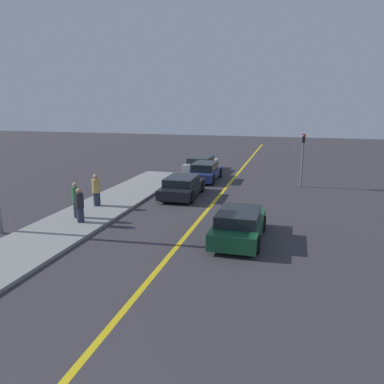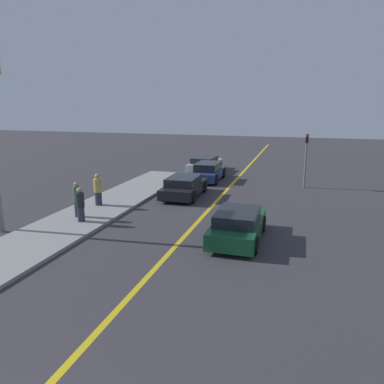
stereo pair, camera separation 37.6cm
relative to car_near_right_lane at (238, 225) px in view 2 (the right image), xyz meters
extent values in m
cube|color=gold|center=(-2.16, 6.16, -0.61)|extent=(0.20, 60.00, 0.01)
cube|color=gray|center=(-7.56, 0.51, -0.55)|extent=(3.14, 24.69, 0.13)
cube|color=#144728|center=(0.00, 0.05, -0.12)|extent=(1.80, 4.16, 0.63)
cube|color=black|center=(0.00, -0.16, 0.42)|extent=(1.58, 2.29, 0.45)
cylinder|color=black|center=(-0.85, 1.34, -0.29)|extent=(0.22, 0.66, 0.66)
cylinder|color=black|center=(0.85, 1.34, -0.29)|extent=(0.22, 0.66, 0.66)
cylinder|color=black|center=(-0.85, -1.24, -0.29)|extent=(0.22, 0.66, 0.66)
cylinder|color=black|center=(0.85, -1.24, -0.29)|extent=(0.22, 0.66, 0.66)
cube|color=black|center=(-4.24, 6.27, -0.14)|extent=(1.96, 4.34, 0.56)
cube|color=black|center=(-4.24, 6.05, 0.37)|extent=(1.69, 2.40, 0.46)
cylinder|color=black|center=(-5.15, 7.58, -0.26)|extent=(0.24, 0.71, 0.71)
cylinder|color=black|center=(-3.39, 7.62, -0.26)|extent=(0.24, 0.71, 0.71)
cylinder|color=black|center=(-5.09, 4.91, -0.26)|extent=(0.24, 0.71, 0.71)
cylinder|color=black|center=(-3.33, 4.96, -0.26)|extent=(0.24, 0.71, 0.71)
cube|color=navy|center=(-4.04, 11.24, -0.14)|extent=(1.77, 4.22, 0.56)
cube|color=black|center=(-4.04, 11.03, 0.41)|extent=(1.54, 2.33, 0.53)
cylinder|color=black|center=(-4.87, 12.53, -0.26)|extent=(0.23, 0.72, 0.72)
cylinder|color=black|center=(-3.23, 12.55, -0.26)|extent=(0.23, 0.72, 0.72)
cylinder|color=black|center=(-4.84, 9.93, -0.26)|extent=(0.23, 0.72, 0.72)
cylinder|color=black|center=(-3.21, 9.95, -0.26)|extent=(0.23, 0.72, 0.72)
cube|color=#9E9EA3|center=(-5.18, 14.68, -0.15)|extent=(2.03, 4.49, 0.60)
cube|color=black|center=(-5.18, 14.46, 0.36)|extent=(1.73, 2.50, 0.42)
cylinder|color=black|center=(-5.99, 16.08, -0.31)|extent=(0.25, 0.62, 0.62)
cylinder|color=black|center=(-4.24, 16.01, -0.31)|extent=(0.25, 0.62, 0.62)
cylinder|color=black|center=(-6.11, 13.35, -0.31)|extent=(0.25, 0.62, 0.62)
cylinder|color=black|center=(-4.36, 13.27, -0.31)|extent=(0.25, 0.62, 0.62)
cylinder|color=#282D3D|center=(-7.15, -0.03, -0.15)|extent=(0.32, 0.32, 0.67)
cylinder|color=#232328|center=(-7.15, -0.03, 0.51)|extent=(0.37, 0.37, 0.67)
sphere|color=tan|center=(-7.15, -0.03, 0.97)|extent=(0.24, 0.24, 0.24)
cylinder|color=#282D3D|center=(-7.71, 0.56, -0.12)|extent=(0.28, 0.28, 0.73)
cylinder|color=#336B3D|center=(-7.71, 0.56, 0.61)|extent=(0.33, 0.33, 0.73)
sphere|color=tan|center=(-7.71, 0.56, 1.08)|extent=(0.21, 0.21, 0.21)
cylinder|color=#282D3D|center=(-7.84, 2.67, -0.13)|extent=(0.36, 0.36, 0.70)
cylinder|color=tan|center=(-7.84, 2.67, 0.57)|extent=(0.42, 0.42, 0.70)
sphere|color=tan|center=(-7.84, 2.67, 1.05)|extent=(0.27, 0.27, 0.27)
cylinder|color=slate|center=(2.50, 10.70, 1.11)|extent=(0.12, 0.12, 3.46)
cube|color=black|center=(2.50, 10.52, 2.57)|extent=(0.18, 0.18, 0.55)
sphere|color=red|center=(2.50, 10.43, 2.73)|extent=(0.14, 0.14, 0.14)
camera|label=1|loc=(1.94, -14.26, 4.76)|focal=35.00mm
camera|label=2|loc=(2.30, -14.15, 4.76)|focal=35.00mm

